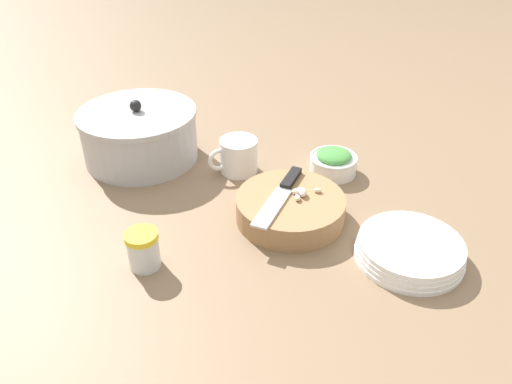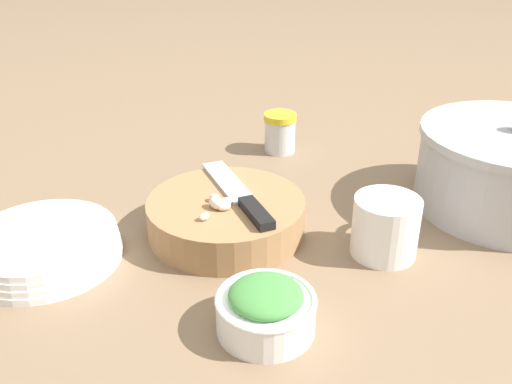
{
  "view_description": "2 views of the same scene",
  "coord_description": "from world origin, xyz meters",
  "px_view_note": "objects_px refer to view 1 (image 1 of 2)",
  "views": [
    {
      "loc": [
        -0.09,
        -0.88,
        0.63
      ],
      "look_at": [
        0.02,
        -0.02,
        0.06
      ],
      "focal_mm": 35.0,
      "sensor_mm": 36.0,
      "label": 1
    },
    {
      "loc": [
        0.63,
        0.42,
        0.44
      ],
      "look_at": [
        0.04,
        -0.03,
        0.05
      ],
      "focal_mm": 40.0,
      "sensor_mm": 36.0,
      "label": 2
    }
  ],
  "objects_px": {
    "chef_knife": "(282,193)",
    "garlic_cloves": "(302,192)",
    "coffee_mug": "(237,156)",
    "plate_stack": "(410,250)",
    "spice_jar": "(143,249)",
    "cutting_board": "(290,208)",
    "stock_pot": "(140,135)",
    "herb_bowl": "(333,162)"
  },
  "relations": [
    {
      "from": "garlic_cloves",
      "to": "herb_bowl",
      "type": "height_order",
      "value": "garlic_cloves"
    },
    {
      "from": "cutting_board",
      "to": "herb_bowl",
      "type": "distance_m",
      "value": 0.22
    },
    {
      "from": "plate_stack",
      "to": "coffee_mug",
      "type": "bearing_deg",
      "value": 129.39
    },
    {
      "from": "cutting_board",
      "to": "plate_stack",
      "type": "distance_m",
      "value": 0.25
    },
    {
      "from": "cutting_board",
      "to": "chef_knife",
      "type": "relative_size",
      "value": 1.1
    },
    {
      "from": "cutting_board",
      "to": "spice_jar",
      "type": "xyz_separation_m",
      "value": [
        -0.29,
        -0.11,
        0.01
      ]
    },
    {
      "from": "herb_bowl",
      "to": "spice_jar",
      "type": "xyz_separation_m",
      "value": [
        -0.43,
        -0.28,
        0.01
      ]
    },
    {
      "from": "stock_pot",
      "to": "herb_bowl",
      "type": "bearing_deg",
      "value": -15.85
    },
    {
      "from": "herb_bowl",
      "to": "coffee_mug",
      "type": "relative_size",
      "value": 0.95
    },
    {
      "from": "coffee_mug",
      "to": "plate_stack",
      "type": "distance_m",
      "value": 0.46
    },
    {
      "from": "plate_stack",
      "to": "spice_jar",
      "type": "bearing_deg",
      "value": 175.27
    },
    {
      "from": "chef_knife",
      "to": "plate_stack",
      "type": "xyz_separation_m",
      "value": [
        0.22,
        -0.17,
        -0.04
      ]
    },
    {
      "from": "herb_bowl",
      "to": "coffee_mug",
      "type": "bearing_deg",
      "value": 171.06
    },
    {
      "from": "chef_knife",
      "to": "coffee_mug",
      "type": "height_order",
      "value": "coffee_mug"
    },
    {
      "from": "garlic_cloves",
      "to": "stock_pot",
      "type": "bearing_deg",
      "value": 139.91
    },
    {
      "from": "plate_stack",
      "to": "chef_knife",
      "type": "bearing_deg",
      "value": 142.82
    },
    {
      "from": "garlic_cloves",
      "to": "stock_pot",
      "type": "distance_m",
      "value": 0.46
    },
    {
      "from": "spice_jar",
      "to": "coffee_mug",
      "type": "relative_size",
      "value": 0.63
    },
    {
      "from": "cutting_board",
      "to": "stock_pot",
      "type": "xyz_separation_m",
      "value": [
        -0.33,
        0.3,
        0.04
      ]
    },
    {
      "from": "cutting_board",
      "to": "plate_stack",
      "type": "height_order",
      "value": "cutting_board"
    },
    {
      "from": "garlic_cloves",
      "to": "plate_stack",
      "type": "height_order",
      "value": "garlic_cloves"
    },
    {
      "from": "garlic_cloves",
      "to": "plate_stack",
      "type": "distance_m",
      "value": 0.24
    },
    {
      "from": "garlic_cloves",
      "to": "spice_jar",
      "type": "bearing_deg",
      "value": -159.76
    },
    {
      "from": "herb_bowl",
      "to": "plate_stack",
      "type": "relative_size",
      "value": 0.56
    },
    {
      "from": "garlic_cloves",
      "to": "herb_bowl",
      "type": "relative_size",
      "value": 0.57
    },
    {
      "from": "garlic_cloves",
      "to": "spice_jar",
      "type": "height_order",
      "value": "spice_jar"
    },
    {
      "from": "chef_knife",
      "to": "plate_stack",
      "type": "relative_size",
      "value": 1.0
    },
    {
      "from": "garlic_cloves",
      "to": "herb_bowl",
      "type": "distance_m",
      "value": 0.2
    },
    {
      "from": "plate_stack",
      "to": "stock_pot",
      "type": "distance_m",
      "value": 0.7
    },
    {
      "from": "coffee_mug",
      "to": "plate_stack",
      "type": "xyz_separation_m",
      "value": [
        0.29,
        -0.36,
        -0.02
      ]
    },
    {
      "from": "garlic_cloves",
      "to": "spice_jar",
      "type": "relative_size",
      "value": 0.86
    },
    {
      "from": "cutting_board",
      "to": "stock_pot",
      "type": "distance_m",
      "value": 0.44
    },
    {
      "from": "stock_pot",
      "to": "plate_stack",
      "type": "bearing_deg",
      "value": -40.64
    },
    {
      "from": "coffee_mug",
      "to": "stock_pot",
      "type": "bearing_deg",
      "value": 157.84
    },
    {
      "from": "chef_knife",
      "to": "garlic_cloves",
      "type": "height_order",
      "value": "garlic_cloves"
    },
    {
      "from": "garlic_cloves",
      "to": "coffee_mug",
      "type": "height_order",
      "value": "coffee_mug"
    },
    {
      "from": "chef_knife",
      "to": "spice_jar",
      "type": "distance_m",
      "value": 0.3
    },
    {
      "from": "chef_knife",
      "to": "garlic_cloves",
      "type": "distance_m",
      "value": 0.04
    },
    {
      "from": "garlic_cloves",
      "to": "plate_stack",
      "type": "xyz_separation_m",
      "value": [
        0.18,
        -0.16,
        -0.04
      ]
    },
    {
      "from": "plate_stack",
      "to": "stock_pot",
      "type": "relative_size",
      "value": 0.71
    },
    {
      "from": "chef_knife",
      "to": "spice_jar",
      "type": "height_order",
      "value": "spice_jar"
    },
    {
      "from": "cutting_board",
      "to": "herb_bowl",
      "type": "bearing_deg",
      "value": 51.42
    }
  ]
}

